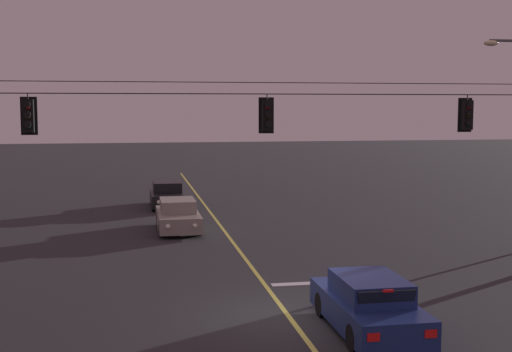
{
  "coord_description": "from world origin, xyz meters",
  "views": [
    {
      "loc": [
        -3.98,
        -17.13,
        5.47
      ],
      "look_at": [
        0.0,
        4.79,
        3.23
      ],
      "focal_mm": 48.25,
      "sensor_mm": 36.0,
      "label": 1
    }
  ],
  "objects_px": {
    "car_oncoming_lead": "(178,216)",
    "traffic_light_centre": "(467,115)",
    "traffic_light_left_inner": "(267,115)",
    "traffic_light_leftmost": "(28,116)",
    "car_oncoming_trailing": "(167,195)",
    "car_waiting_near_lane": "(369,305)"
  },
  "relations": [
    {
      "from": "car_oncoming_lead",
      "to": "traffic_light_centre",
      "type": "bearing_deg",
      "value": -46.74
    },
    {
      "from": "traffic_light_left_inner",
      "to": "traffic_light_centre",
      "type": "bearing_deg",
      "value": 0.0
    },
    {
      "from": "traffic_light_centre",
      "to": "traffic_light_leftmost",
      "type": "bearing_deg",
      "value": 180.0
    },
    {
      "from": "traffic_light_leftmost",
      "to": "car_oncoming_lead",
      "type": "distance_m",
      "value": 11.54
    },
    {
      "from": "traffic_light_leftmost",
      "to": "traffic_light_left_inner",
      "type": "bearing_deg",
      "value": 0.0
    },
    {
      "from": "traffic_light_leftmost",
      "to": "car_oncoming_trailing",
      "type": "bearing_deg",
      "value": 73.99
    },
    {
      "from": "traffic_light_left_inner",
      "to": "traffic_light_centre",
      "type": "height_order",
      "value": "same"
    },
    {
      "from": "traffic_light_left_inner",
      "to": "car_oncoming_lead",
      "type": "bearing_deg",
      "value": 103.05
    },
    {
      "from": "traffic_light_left_inner",
      "to": "car_waiting_near_lane",
      "type": "height_order",
      "value": "traffic_light_left_inner"
    },
    {
      "from": "traffic_light_left_inner",
      "to": "car_oncoming_lead",
      "type": "height_order",
      "value": "traffic_light_left_inner"
    },
    {
      "from": "car_oncoming_lead",
      "to": "car_waiting_near_lane",
      "type": "bearing_deg",
      "value": -76.04
    },
    {
      "from": "car_waiting_near_lane",
      "to": "car_oncoming_lead",
      "type": "height_order",
      "value": "same"
    },
    {
      "from": "car_oncoming_lead",
      "to": "car_oncoming_trailing",
      "type": "distance_m",
      "value": 7.45
    },
    {
      "from": "car_waiting_near_lane",
      "to": "traffic_light_leftmost",
      "type": "bearing_deg",
      "value": 148.22
    },
    {
      "from": "traffic_light_leftmost",
      "to": "traffic_light_centre",
      "type": "relative_size",
      "value": 1.0
    },
    {
      "from": "traffic_light_leftmost",
      "to": "car_oncoming_trailing",
      "type": "distance_m",
      "value": 18.1
    },
    {
      "from": "traffic_light_left_inner",
      "to": "traffic_light_centre",
      "type": "xyz_separation_m",
      "value": [
        6.66,
        0.0,
        0.0
      ]
    },
    {
      "from": "car_oncoming_trailing",
      "to": "traffic_light_leftmost",
      "type": "bearing_deg",
      "value": -106.01
    },
    {
      "from": "car_waiting_near_lane",
      "to": "car_oncoming_lead",
      "type": "xyz_separation_m",
      "value": [
        -3.65,
        14.69,
        -0.0
      ]
    },
    {
      "from": "traffic_light_leftmost",
      "to": "car_oncoming_lead",
      "type": "bearing_deg",
      "value": 62.35
    },
    {
      "from": "traffic_light_left_inner",
      "to": "car_waiting_near_lane",
      "type": "distance_m",
      "value": 7.16
    },
    {
      "from": "traffic_light_left_inner",
      "to": "car_oncoming_lead",
      "type": "xyz_separation_m",
      "value": [
        -2.17,
        9.38,
        -4.56
      ]
    }
  ]
}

